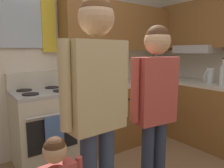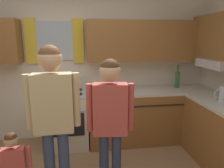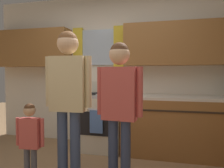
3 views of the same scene
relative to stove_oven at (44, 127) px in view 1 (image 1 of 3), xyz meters
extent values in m
cube|color=silver|center=(0.17, 0.36, 0.83)|extent=(4.60, 0.10, 2.60)
cube|color=silver|center=(-0.17, 0.29, 1.23)|extent=(0.57, 0.03, 0.62)
cube|color=yellow|center=(0.21, 0.28, 1.23)|extent=(0.18, 0.04, 0.72)
cube|color=brown|center=(1.40, 0.15, 1.23)|extent=(2.13, 0.32, 0.66)
cube|color=brown|center=(2.31, -0.47, 1.28)|extent=(0.32, 1.24, 0.69)
cube|color=#B7B7BC|center=(2.25, -0.49, 0.91)|extent=(0.40, 0.60, 0.12)
cube|color=brown|center=(1.41, 0.00, -0.04)|extent=(2.12, 0.62, 0.86)
cube|color=beige|center=(1.41, 0.00, 0.41)|extent=(2.12, 0.62, 0.04)
cube|color=brown|center=(2.16, -1.00, -0.04)|extent=(0.62, 1.36, 0.86)
cube|color=beige|center=(2.16, -1.00, 0.41)|extent=(0.62, 1.36, 0.04)
cube|color=#2D2319|center=(1.41, -0.32, 0.25)|extent=(2.00, 0.01, 0.02)
cube|color=beige|center=(0.00, 0.00, -0.04)|extent=(0.66, 0.62, 0.86)
cube|color=black|center=(0.00, -0.32, 0.01)|extent=(0.54, 0.01, 0.36)
cylinder|color=#ADADB2|center=(0.00, -0.34, 0.23)|extent=(0.54, 0.02, 0.02)
cube|color=#ADADB2|center=(0.00, 0.00, 0.41)|extent=(0.66, 0.62, 0.04)
cube|color=beige|center=(0.00, 0.27, 0.53)|extent=(0.66, 0.08, 0.20)
cylinder|color=black|center=(-0.16, -0.14, 0.44)|extent=(0.17, 0.17, 0.01)
cylinder|color=black|center=(0.16, -0.14, 0.44)|extent=(0.17, 0.17, 0.01)
cylinder|color=black|center=(-0.16, 0.13, 0.44)|extent=(0.17, 0.17, 0.01)
cylinder|color=black|center=(0.16, 0.13, 0.44)|extent=(0.17, 0.17, 0.01)
cube|color=#4C72B7|center=(0.00, -0.35, 0.05)|extent=(0.20, 0.02, 0.34)
cylinder|color=silver|center=(2.04, -1.02, 0.56)|extent=(0.07, 0.07, 0.26)
cylinder|color=silver|center=(2.04, -1.02, 0.74)|extent=(0.03, 0.03, 0.09)
cylinder|color=#3F382D|center=(2.04, -1.02, 0.79)|extent=(0.03, 0.03, 0.02)
cylinder|color=#2D6633|center=(1.89, 0.07, 0.57)|extent=(0.08, 0.08, 0.28)
cylinder|color=#2D6633|center=(1.89, 0.07, 0.76)|extent=(0.03, 0.03, 0.10)
cylinder|color=#3F382D|center=(1.89, 0.07, 0.82)|extent=(0.03, 0.03, 0.02)
cylinder|color=white|center=(2.30, -0.64, 0.48)|extent=(0.08, 0.08, 0.09)
torus|color=white|center=(2.35, -0.64, 0.48)|extent=(0.07, 0.01, 0.07)
cylinder|color=silver|center=(2.14, -0.79, 0.54)|extent=(0.11, 0.11, 0.22)
torus|color=silver|center=(2.07, -0.79, 0.55)|extent=(0.14, 0.02, 0.14)
cube|color=#D1BC8C|center=(-0.02, -1.25, 0.66)|extent=(0.39, 0.18, 0.59)
cylinder|color=#D1BC8C|center=(0.20, -1.24, 0.69)|extent=(0.07, 0.07, 0.54)
cylinder|color=#D1BC8C|center=(-0.25, -1.26, 0.69)|extent=(0.07, 0.07, 0.54)
sphere|color=#DBAD84|center=(-0.02, -1.25, 1.09)|extent=(0.23, 0.23, 0.23)
sphere|color=brown|center=(-0.02, -1.25, 1.12)|extent=(0.21, 0.21, 0.21)
cylinder|color=#2D3856|center=(0.61, -1.25, -0.08)|extent=(0.10, 0.10, 0.77)
cylinder|color=#2D3856|center=(0.47, -1.24, -0.08)|extent=(0.10, 0.10, 0.77)
cube|color=#BF4C47|center=(0.54, -1.24, 0.57)|extent=(0.36, 0.18, 0.54)
cylinder|color=#BF4C47|center=(0.75, -1.26, 0.59)|extent=(0.07, 0.07, 0.50)
cylinder|color=#BF4C47|center=(0.33, -1.22, 0.59)|extent=(0.07, 0.07, 0.50)
sphere|color=#DBAD84|center=(0.54, -1.24, 0.96)|extent=(0.21, 0.21, 0.21)
sphere|color=#4C2D19|center=(0.54, -1.24, 0.99)|extent=(0.19, 0.19, 0.19)
sphere|color=tan|center=(-0.38, -1.42, 0.39)|extent=(0.12, 0.12, 0.12)
sphere|color=#4C2D19|center=(-0.38, -1.42, 0.40)|extent=(0.11, 0.11, 0.11)
camera|label=1|loc=(-0.73, -2.40, 0.89)|focal=33.66mm
camera|label=2|loc=(0.29, -3.19, 1.29)|focal=32.55mm
camera|label=3|loc=(1.00, -3.40, 0.77)|focal=34.82mm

